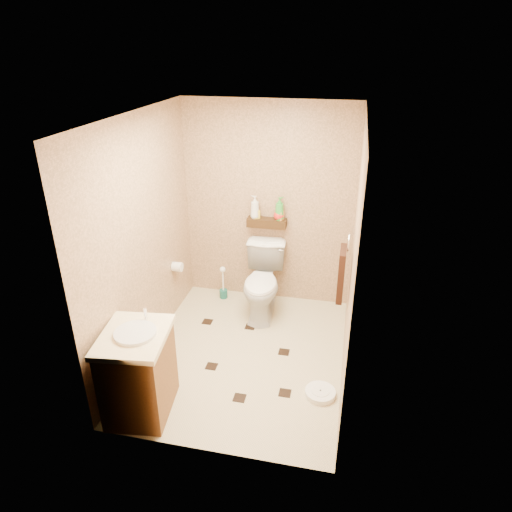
# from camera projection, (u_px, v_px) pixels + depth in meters

# --- Properties ---
(ground) EXTENTS (2.50, 2.50, 0.00)m
(ground) POSITION_uv_depth(u_px,v_px,m) (244.00, 355.00, 4.73)
(ground) COLOR beige
(ground) RESTS_ON ground
(wall_back) EXTENTS (2.00, 0.04, 2.40)m
(wall_back) POSITION_uv_depth(u_px,v_px,m) (268.00, 206.00, 5.32)
(wall_back) COLOR tan
(wall_back) RESTS_ON ground
(wall_front) EXTENTS (2.00, 0.04, 2.40)m
(wall_front) POSITION_uv_depth(u_px,v_px,m) (200.00, 325.00, 3.11)
(wall_front) COLOR tan
(wall_front) RESTS_ON ground
(wall_left) EXTENTS (0.04, 2.50, 2.40)m
(wall_left) POSITION_uv_depth(u_px,v_px,m) (143.00, 241.00, 4.41)
(wall_left) COLOR tan
(wall_left) RESTS_ON ground
(wall_right) EXTENTS (0.04, 2.50, 2.40)m
(wall_right) POSITION_uv_depth(u_px,v_px,m) (353.00, 260.00, 4.03)
(wall_right) COLOR tan
(wall_right) RESTS_ON ground
(ceiling) EXTENTS (2.00, 2.50, 0.02)m
(ceiling) POSITION_uv_depth(u_px,v_px,m) (241.00, 116.00, 3.70)
(ceiling) COLOR silver
(ceiling) RESTS_ON wall_back
(wall_shelf) EXTENTS (0.46, 0.14, 0.10)m
(wall_shelf) POSITION_uv_depth(u_px,v_px,m) (267.00, 223.00, 5.32)
(wall_shelf) COLOR #37220F
(wall_shelf) RESTS_ON wall_back
(floor_accents) EXTENTS (1.17, 1.24, 0.01)m
(floor_accents) POSITION_uv_depth(u_px,v_px,m) (245.00, 357.00, 4.69)
(floor_accents) COLOR black
(floor_accents) RESTS_ON ground
(toilet) EXTENTS (0.52, 0.84, 0.82)m
(toilet) POSITION_uv_depth(u_px,v_px,m) (263.00, 282.00, 5.29)
(toilet) COLOR white
(toilet) RESTS_ON ground
(vanity) EXTENTS (0.61, 0.71, 0.92)m
(vanity) POSITION_uv_depth(u_px,v_px,m) (139.00, 372.00, 3.87)
(vanity) COLOR brown
(vanity) RESTS_ON ground
(bathroom_scale) EXTENTS (0.31, 0.31, 0.06)m
(bathroom_scale) POSITION_uv_depth(u_px,v_px,m) (320.00, 393.00, 4.18)
(bathroom_scale) COLOR white
(bathroom_scale) RESTS_ON ground
(toilet_brush) EXTENTS (0.10, 0.10, 0.43)m
(toilet_brush) POSITION_uv_depth(u_px,v_px,m) (223.00, 287.00, 5.71)
(toilet_brush) COLOR #175C53
(toilet_brush) RESTS_ON ground
(towel_ring) EXTENTS (0.12, 0.30, 0.76)m
(towel_ring) POSITION_uv_depth(u_px,v_px,m) (342.00, 272.00, 4.37)
(towel_ring) COLOR silver
(towel_ring) RESTS_ON wall_right
(toilet_paper) EXTENTS (0.12, 0.11, 0.12)m
(toilet_paper) POSITION_uv_depth(u_px,v_px,m) (177.00, 267.00, 5.23)
(toilet_paper) COLOR white
(toilet_paper) RESTS_ON wall_left
(bottle_a) EXTENTS (0.12, 0.12, 0.27)m
(bottle_a) POSITION_uv_depth(u_px,v_px,m) (255.00, 207.00, 5.27)
(bottle_a) COLOR silver
(bottle_a) RESTS_ON wall_shelf
(bottle_b) EXTENTS (0.09, 0.09, 0.15)m
(bottle_b) POSITION_uv_depth(u_px,v_px,m) (257.00, 212.00, 5.29)
(bottle_b) COLOR gold
(bottle_b) RESTS_ON wall_shelf
(bottle_c) EXTENTS (0.12, 0.12, 0.15)m
(bottle_c) POSITION_uv_depth(u_px,v_px,m) (279.00, 213.00, 5.24)
(bottle_c) COLOR red
(bottle_c) RESTS_ON wall_shelf
(bottle_d) EXTENTS (0.15, 0.15, 0.27)m
(bottle_d) POSITION_uv_depth(u_px,v_px,m) (279.00, 209.00, 5.22)
(bottle_d) COLOR green
(bottle_d) RESTS_ON wall_shelf
(bottle_e) EXTENTS (0.09, 0.09, 0.15)m
(bottle_e) POSITION_uv_depth(u_px,v_px,m) (280.00, 213.00, 5.24)
(bottle_e) COLOR #ED9E4F
(bottle_e) RESTS_ON wall_shelf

